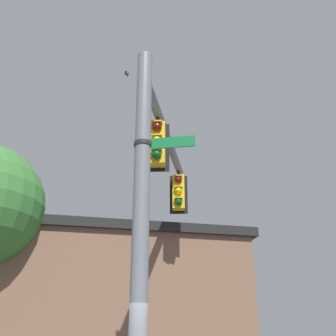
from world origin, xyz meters
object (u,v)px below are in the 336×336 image
(traffic_light_nearest_pole, at_px, (157,144))
(traffic_light_mid_inner, at_px, (179,192))
(bird_flying, at_px, (127,74))
(street_name_sign, at_px, (154,144))

(traffic_light_nearest_pole, bearing_deg, traffic_light_mid_inner, -97.29)
(traffic_light_nearest_pole, distance_m, bird_flying, 4.38)
(traffic_light_mid_inner, distance_m, street_name_sign, 4.81)
(traffic_light_nearest_pole, xyz_separation_m, traffic_light_mid_inner, (-0.42, -3.31, 0.00))
(bird_flying, bearing_deg, traffic_light_nearest_pole, 116.84)
(traffic_light_nearest_pole, relative_size, street_name_sign, 1.12)
(traffic_light_mid_inner, relative_size, street_name_sign, 1.12)
(street_name_sign, relative_size, bird_flying, 4.46)
(street_name_sign, bearing_deg, traffic_light_nearest_pole, -88.44)
(traffic_light_nearest_pole, bearing_deg, bird_flying, -63.16)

